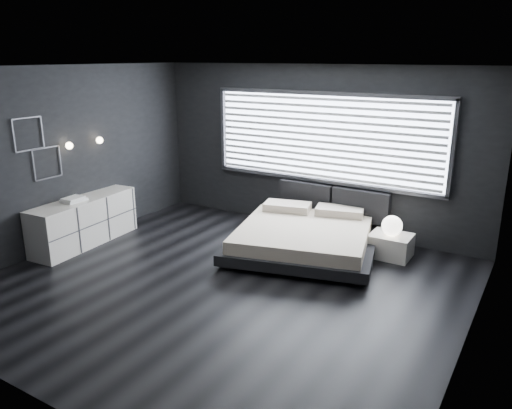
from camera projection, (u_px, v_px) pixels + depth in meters
The scene contains 12 objects.
room at pixel (221, 183), 6.24m from camera, with size 6.04×6.00×2.80m.
window at pixel (324, 138), 8.29m from camera, with size 4.14×0.09×1.52m.
headboard at pixel (332, 201), 8.43m from camera, with size 1.96×0.16×0.52m.
sconce_near at pixel (69, 146), 7.67m from camera, with size 0.18×0.11×0.11m.
sconce_far at pixel (99, 140), 8.16m from camera, with size 0.18×0.11×0.11m.
wall_art_upper at pixel (28, 134), 7.15m from camera, with size 0.01×0.48×0.48m.
wall_art_lower at pixel (47, 163), 7.49m from camera, with size 0.01×0.48×0.48m.
bed at pixel (304, 237), 7.66m from camera, with size 2.59×2.52×0.56m.
nightstand at pixel (391, 246), 7.53m from camera, with size 0.60×0.50×0.35m, color silver.
orb_lamp at pixel (392, 226), 7.41m from camera, with size 0.30×0.30×0.30m, color white.
dresser at pixel (84, 221), 8.01m from camera, with size 0.68×1.92×0.75m.
book_stack at pixel (74, 199), 7.74m from camera, with size 0.27×0.35×0.07m.
Camera 1 is at (3.53, -4.94, 2.94)m, focal length 35.00 mm.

